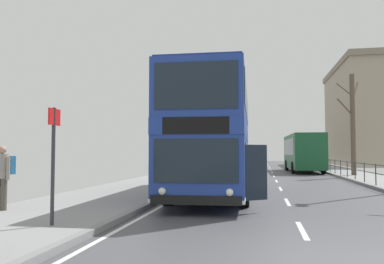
{
  "coord_description": "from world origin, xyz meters",
  "views": [
    {
      "loc": [
        -0.85,
        -6.14,
        1.7
      ],
      "look_at": [
        -3.23,
        7.0,
        2.4
      ],
      "focal_mm": 35.89,
      "sensor_mm": 36.0,
      "label": 1
    }
  ],
  "objects_px": {
    "pedestrian_with_backpack": "(3,172)",
    "background_bus_far_lane": "(303,152)",
    "bus_stop_sign_near": "(53,152)",
    "background_building_00": "(374,115)",
    "bare_tree_far_00": "(353,122)",
    "double_decker_bus_main": "(214,137)"
  },
  "relations": [
    {
      "from": "pedestrian_with_backpack",
      "to": "background_bus_far_lane",
      "type": "bearing_deg",
      "value": 67.37
    },
    {
      "from": "bus_stop_sign_near",
      "to": "background_building_00",
      "type": "xyz_separation_m",
      "value": [
        18.86,
        45.38,
        4.85
      ]
    },
    {
      "from": "bus_stop_sign_near",
      "to": "background_building_00",
      "type": "height_order",
      "value": "background_building_00"
    },
    {
      "from": "pedestrian_with_backpack",
      "to": "bus_stop_sign_near",
      "type": "relative_size",
      "value": 0.69
    },
    {
      "from": "background_bus_far_lane",
      "to": "background_building_00",
      "type": "height_order",
      "value": "background_building_00"
    },
    {
      "from": "background_bus_far_lane",
      "to": "pedestrian_with_backpack",
      "type": "bearing_deg",
      "value": -112.63
    },
    {
      "from": "background_bus_far_lane",
      "to": "bare_tree_far_00",
      "type": "bearing_deg",
      "value": -67.94
    },
    {
      "from": "pedestrian_with_backpack",
      "to": "background_building_00",
      "type": "relative_size",
      "value": 0.1
    },
    {
      "from": "bare_tree_far_00",
      "to": "background_bus_far_lane",
      "type": "bearing_deg",
      "value": 112.06
    },
    {
      "from": "background_bus_far_lane",
      "to": "bare_tree_far_00",
      "type": "distance_m",
      "value": 7.36
    },
    {
      "from": "background_bus_far_lane",
      "to": "pedestrian_with_backpack",
      "type": "xyz_separation_m",
      "value": [
        -10.46,
        -25.09,
        -0.59
      ]
    },
    {
      "from": "background_bus_far_lane",
      "to": "bus_stop_sign_near",
      "type": "relative_size",
      "value": 3.72
    },
    {
      "from": "background_bus_far_lane",
      "to": "pedestrian_with_backpack",
      "type": "distance_m",
      "value": 27.19
    },
    {
      "from": "bus_stop_sign_near",
      "to": "bare_tree_far_00",
      "type": "height_order",
      "value": "bare_tree_far_00"
    },
    {
      "from": "background_bus_far_lane",
      "to": "background_building_00",
      "type": "distance_m",
      "value": 22.04
    },
    {
      "from": "double_decker_bus_main",
      "to": "bus_stop_sign_near",
      "type": "bearing_deg",
      "value": -109.47
    },
    {
      "from": "double_decker_bus_main",
      "to": "pedestrian_with_backpack",
      "type": "distance_m",
      "value": 7.66
    },
    {
      "from": "background_bus_far_lane",
      "to": "bare_tree_far_00",
      "type": "relative_size",
      "value": 1.35
    },
    {
      "from": "pedestrian_with_backpack",
      "to": "bare_tree_far_00",
      "type": "distance_m",
      "value": 22.86
    },
    {
      "from": "bare_tree_far_00",
      "to": "background_building_00",
      "type": "height_order",
      "value": "background_building_00"
    },
    {
      "from": "background_bus_far_lane",
      "to": "double_decker_bus_main",
      "type": "bearing_deg",
      "value": -105.43
    },
    {
      "from": "background_bus_far_lane",
      "to": "bus_stop_sign_near",
      "type": "distance_m",
      "value": 27.99
    }
  ]
}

